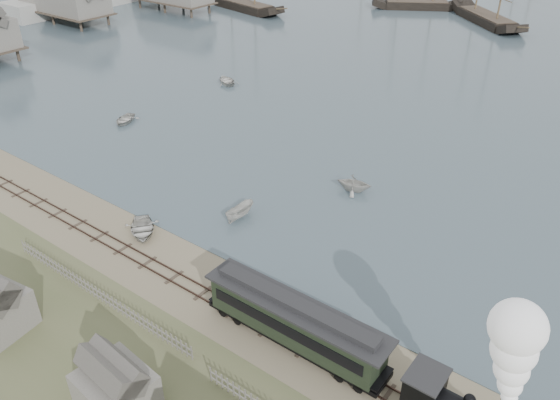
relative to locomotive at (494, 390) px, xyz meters
The scene contains 11 objects.
ground 19.96m from the locomotive, behind, with size 600.00×600.00×0.00m, color tan.
rail_track 19.85m from the locomotive, behind, with size 120.00×1.80×0.16m.
picket_fence_west 26.71m from the locomotive, 169.07° to the right, with size 19.00×0.10×1.20m, color slate, non-canonical shape.
western_wharf 104.22m from the locomotive, 156.23° to the left, with size 36.00×56.00×8.00m, color slate, non-canonical shape.
locomotive is the anchor object (origin of this frame).
passenger_coach 12.38m from the locomotive, behind, with size 13.06×2.52×3.17m.
beached_dinghy 30.18m from the locomotive, behind, with size 4.14×2.96×0.86m, color #BBBAB2.
rowboat_0 52.85m from the locomotive, 161.09° to the left, with size 3.73×2.66×0.77m, color #BBBAB2.
rowboat_1 27.45m from the locomotive, 134.48° to the left, with size 3.31×2.86×1.74m, color #BBBAB2.
rowboat_2 26.66m from the locomotive, 159.47° to the left, with size 3.22×1.21×1.24m, color #BBBAB2.
rowboat_6 60.92m from the locomotive, 144.48° to the left, with size 4.03×2.88×0.83m, color #BBBAB2.
Camera 1 is at (21.83, -23.00, 26.49)m, focal length 35.00 mm.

